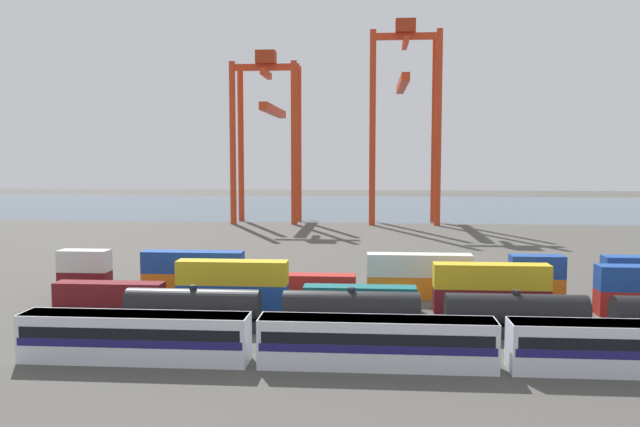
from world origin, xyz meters
The scene contains 23 objects.
ground_plane centered at (0.00, 40.00, 0.00)m, with size 420.00×420.00×0.00m, color #4C4944.
harbour_water centered at (0.00, 144.16, 0.00)m, with size 400.00×110.00×0.01m, color #475B6B.
passenger_train centered at (-2.85, -21.93, 2.14)m, with size 57.26×3.14×3.90m.
freight_tank_row centered at (2.41, -12.04, 2.02)m, with size 57.99×2.83×4.29m.
shipping_container_0 centered at (-32.24, -2.88, 1.30)m, with size 12.10×2.44×2.60m, color maroon.
shipping_container_1 centered at (-18.37, -2.88, 1.30)m, with size 12.10×2.44×2.60m, color #1C4299.
shipping_container_2 centered at (-18.37, -2.88, 3.90)m, with size 12.10×2.44×2.60m, color gold.
shipping_container_3 centered at (-4.50, -2.88, 1.30)m, with size 12.10×2.44×2.60m, color #146066.
shipping_container_4 centered at (9.37, -2.88, 1.30)m, with size 12.10×2.44×2.60m, color maroon.
shipping_container_5 centered at (9.37, -2.88, 3.90)m, with size 12.10×2.44×2.60m, color gold.
shipping_container_6 centered at (23.24, -2.88, 1.30)m, with size 6.04×2.44×2.60m, color #AD211C.
shipping_container_7 centered at (23.24, -2.88, 3.90)m, with size 6.04×2.44×2.60m, color #1C4299.
shipping_container_10 centered at (-37.99, 3.65, 1.30)m, with size 6.04×2.44×2.60m, color maroon.
shipping_container_11 centered at (-37.99, 3.65, 3.90)m, with size 6.04×2.44×2.60m, color silver.
shipping_container_12 centered at (-24.56, 3.65, 1.30)m, with size 12.10×2.44×2.60m, color orange.
shipping_container_13 centered at (-24.56, 3.65, 3.90)m, with size 12.10×2.44×2.60m, color #1C4299.
shipping_container_14 centered at (-11.13, 3.65, 1.30)m, with size 12.10×2.44×2.60m, color #AD211C.
shipping_container_15 centered at (2.29, 3.65, 1.30)m, with size 12.10×2.44×2.60m, color orange.
shipping_container_16 centered at (2.29, 3.65, 3.90)m, with size 12.10×2.44×2.60m, color silver.
shipping_container_17 centered at (15.72, 3.65, 1.30)m, with size 6.04×2.44×2.60m, color orange.
shipping_container_18 centered at (15.72, 3.65, 3.90)m, with size 6.04×2.44×2.60m, color #1C4299.
gantry_crane_west centered at (-29.49, 92.64, 25.50)m, with size 16.60×35.46×42.53m.
gantry_crane_central centered at (4.68, 92.17, 29.69)m, with size 17.17×34.07×49.55m.
Camera 1 is at (-3.36, -71.86, 16.46)m, focal length 36.52 mm.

